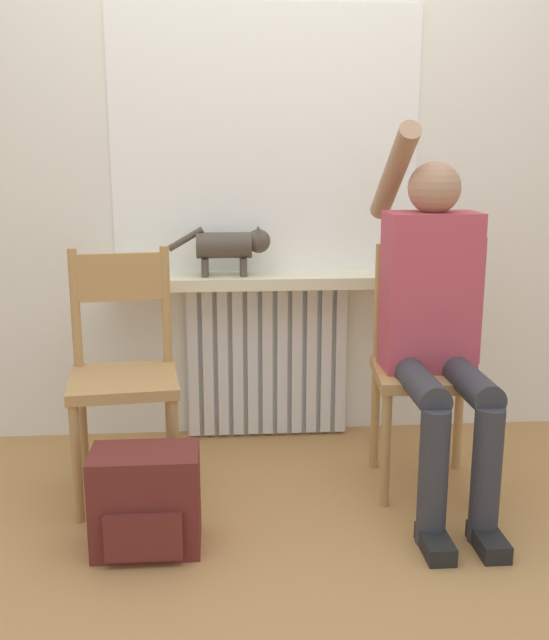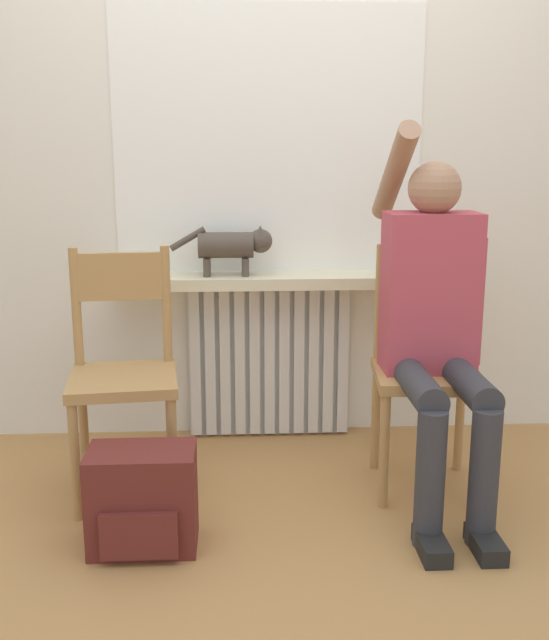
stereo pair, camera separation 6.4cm
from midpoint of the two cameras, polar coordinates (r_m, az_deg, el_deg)
The scene contains 10 objects.
ground_plane at distance 2.50m, azimuth 0.54°, elevation -18.41°, with size 12.00×12.00×0.00m, color #B27F47.
wall_with_window at distance 3.36m, azimuth -1.28°, elevation 13.87°, with size 7.00×0.06×2.70m.
radiator at distance 3.42m, azimuth -1.12°, elevation -3.05°, with size 0.73×0.08×0.71m.
windowsill at distance 3.26m, azimuth -1.08°, elevation 3.04°, with size 1.39×0.24×0.05m.
window_glass at distance 3.32m, azimuth -1.24°, elevation 13.48°, with size 1.33×0.01×1.13m.
chair_left at distance 2.87m, azimuth -12.07°, elevation -3.82°, with size 0.43×0.43×0.93m.
chair_right at distance 2.94m, azimuth 10.80°, elevation -3.33°, with size 0.43×0.43×0.93m.
person at distance 2.77m, azimuth 11.56°, elevation 0.27°, with size 0.36×1.00×1.40m.
cat at distance 3.21m, azimuth -3.84°, elevation 5.71°, with size 0.44×0.11×0.21m.
backpack at distance 2.57m, azimuth -10.49°, elevation -13.43°, with size 0.35×0.25×0.34m.
Camera 1 is at (-0.22, -2.12, 1.31)m, focal length 42.00 mm.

